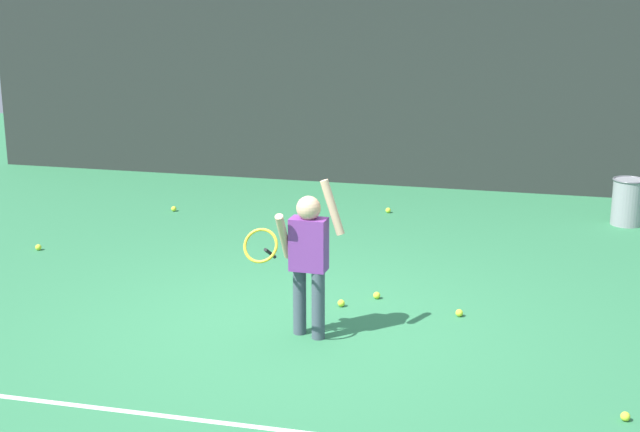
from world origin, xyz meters
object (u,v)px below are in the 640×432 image
at_px(tennis_ball_0, 459,313).
at_px(tennis_ball_3, 377,295).
at_px(ball_hopper, 627,201).
at_px(tennis_ball_7, 625,416).
at_px(tennis_ball_8, 174,209).
at_px(tennis_ball_4, 388,210).
at_px(tennis_ball_5, 341,303).
at_px(tennis_ball_2, 38,247).
at_px(tennis_player, 307,253).

distance_m(tennis_ball_0, tennis_ball_3, 0.83).
bearing_deg(ball_hopper, tennis_ball_3, -127.01).
distance_m(tennis_ball_7, tennis_ball_8, 6.81).
relative_size(tennis_ball_4, tennis_ball_5, 1.00).
relative_size(ball_hopper, tennis_ball_5, 8.52).
bearing_deg(tennis_ball_2, ball_hopper, 22.57).
bearing_deg(ball_hopper, tennis_ball_5, -127.69).
xyz_separation_m(tennis_ball_5, tennis_ball_8, (-2.79, 2.79, 0.00)).
bearing_deg(tennis_ball_2, tennis_player, -25.41).
distance_m(tennis_player, tennis_ball_2, 3.89).
bearing_deg(tennis_ball_2, tennis_ball_5, -14.02).
bearing_deg(tennis_ball_3, tennis_ball_8, 140.66).
bearing_deg(tennis_ball_8, tennis_ball_2, -112.67).
xyz_separation_m(ball_hopper, tennis_ball_2, (-6.30, -2.62, -0.26)).
height_order(tennis_ball_2, tennis_ball_3, same).
xyz_separation_m(ball_hopper, tennis_ball_7, (-0.36, -5.18, -0.26)).
bearing_deg(tennis_ball_7, tennis_player, 159.61).
bearing_deg(tennis_ball_8, tennis_ball_0, -35.81).
bearing_deg(tennis_ball_8, tennis_ball_4, 12.23).
bearing_deg(tennis_ball_5, ball_hopper, 52.31).
height_order(tennis_ball_0, tennis_ball_5, same).
height_order(ball_hopper, tennis_ball_2, ball_hopper).
xyz_separation_m(tennis_ball_0, tennis_ball_3, (-0.79, 0.27, 0.00)).
bearing_deg(tennis_ball_2, tennis_ball_8, 67.33).
bearing_deg(tennis_ball_0, tennis_ball_7, -52.58).
relative_size(tennis_ball_0, tennis_ball_3, 1.00).
height_order(ball_hopper, tennis_ball_0, ball_hopper).
bearing_deg(tennis_ball_3, tennis_ball_5, -134.78).
relative_size(ball_hopper, tennis_ball_7, 8.52).
bearing_deg(tennis_ball_7, tennis_ball_4, 116.36).
distance_m(ball_hopper, tennis_ball_4, 2.87).
relative_size(tennis_ball_2, tennis_ball_4, 1.00).
bearing_deg(tennis_player, tennis_ball_5, 82.97).
distance_m(tennis_player, tennis_ball_0, 1.57).
bearing_deg(tennis_ball_8, ball_hopper, 7.45).
distance_m(tennis_ball_4, tennis_ball_8, 2.71).
distance_m(tennis_ball_3, tennis_ball_4, 3.12).
distance_m(tennis_ball_0, tennis_ball_5, 1.07).
xyz_separation_m(tennis_ball_3, tennis_ball_8, (-3.07, 2.51, 0.00)).
bearing_deg(tennis_ball_2, tennis_ball_4, 35.71).
bearing_deg(tennis_ball_7, ball_hopper, 86.00).
distance_m(tennis_ball_3, tennis_ball_8, 3.97).
bearing_deg(tennis_ball_0, tennis_player, -147.59).
relative_size(tennis_player, tennis_ball_8, 20.46).
distance_m(ball_hopper, tennis_ball_7, 5.20).
relative_size(tennis_player, tennis_ball_2, 20.46).
height_order(tennis_ball_3, tennis_ball_4, same).
bearing_deg(tennis_player, tennis_ball_2, 157.16).
bearing_deg(tennis_ball_7, tennis_ball_0, 127.42).
relative_size(tennis_ball_5, tennis_ball_8, 1.00).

